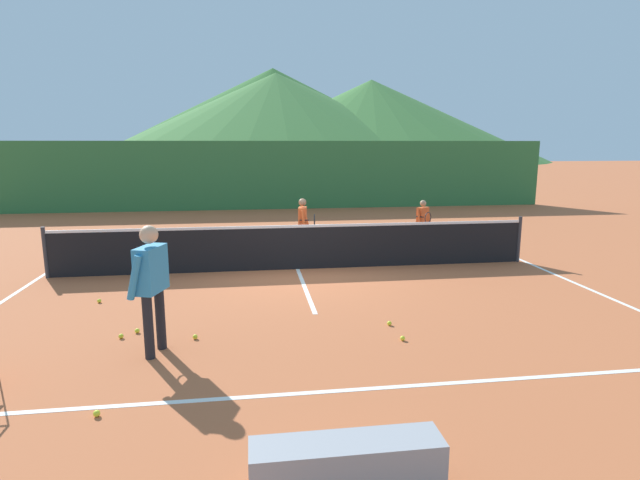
% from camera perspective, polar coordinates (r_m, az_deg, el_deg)
% --- Properties ---
extents(ground_plane, '(120.00, 120.00, 0.00)m').
position_cam_1_polar(ground_plane, '(11.00, -2.55, -3.30)').
color(ground_plane, '#BC6038').
extents(line_baseline_near, '(10.57, 0.08, 0.01)m').
position_cam_1_polar(line_baseline_near, '(5.84, 2.89, -16.61)').
color(line_baseline_near, white).
rests_on(line_baseline_near, ground).
extents(line_baseline_far, '(10.57, 0.08, 0.01)m').
position_cam_1_polar(line_baseline_far, '(16.67, -4.47, 1.58)').
color(line_baseline_far, white).
rests_on(line_baseline_far, ground).
extents(line_sideline_west, '(0.08, 11.34, 0.01)m').
position_cam_1_polar(line_sideline_west, '(11.76, -29.18, -3.76)').
color(line_sideline_west, white).
rests_on(line_sideline_west, ground).
extents(line_sideline_east, '(0.08, 11.34, 0.01)m').
position_cam_1_polar(line_sideline_east, '(12.63, 22.08, -2.23)').
color(line_sideline_east, white).
rests_on(line_sideline_east, ground).
extents(line_service_center, '(0.08, 5.96, 0.01)m').
position_cam_1_polar(line_service_center, '(11.00, -2.55, -3.29)').
color(line_service_center, white).
rests_on(line_service_center, ground).
extents(tennis_net, '(10.31, 0.08, 1.05)m').
position_cam_1_polar(tennis_net, '(10.89, -2.58, -0.75)').
color(tennis_net, '#333338').
rests_on(tennis_net, ground).
extents(instructor, '(0.46, 0.84, 1.69)m').
position_cam_1_polar(instructor, '(6.77, -18.55, -4.08)').
color(instructor, black).
rests_on(instructor, ground).
extents(student_0, '(0.42, 0.70, 1.37)m').
position_cam_1_polar(student_0, '(12.34, -1.93, 2.18)').
color(student_0, black).
rests_on(student_0, ground).
extents(student_1, '(0.48, 0.63, 1.21)m').
position_cam_1_polar(student_1, '(13.68, 11.55, 2.42)').
color(student_1, navy).
rests_on(student_1, ground).
extents(tennis_ball_0, '(0.07, 0.07, 0.07)m').
position_cam_1_polar(tennis_ball_0, '(5.80, -23.93, -17.49)').
color(tennis_ball_0, yellow).
rests_on(tennis_ball_0, ground).
extents(tennis_ball_1, '(0.07, 0.07, 0.07)m').
position_cam_1_polar(tennis_ball_1, '(9.78, -18.18, -5.46)').
color(tennis_ball_1, yellow).
rests_on(tennis_ball_1, ground).
extents(tennis_ball_2, '(0.07, 0.07, 0.07)m').
position_cam_1_polar(tennis_ball_2, '(7.85, -19.97, -9.63)').
color(tennis_ball_2, yellow).
rests_on(tennis_ball_2, ground).
extents(tennis_ball_3, '(0.07, 0.07, 0.07)m').
position_cam_1_polar(tennis_ball_3, '(7.22, 9.32, -10.91)').
color(tennis_ball_3, yellow).
rests_on(tennis_ball_3, ground).
extents(tennis_ball_5, '(0.07, 0.07, 0.07)m').
position_cam_1_polar(tennis_ball_5, '(7.39, -13.93, -10.58)').
color(tennis_ball_5, yellow).
rests_on(tennis_ball_5, ground).
extents(tennis_ball_6, '(0.07, 0.07, 0.07)m').
position_cam_1_polar(tennis_ball_6, '(7.75, 7.85, -9.31)').
color(tennis_ball_6, yellow).
rests_on(tennis_ball_6, ground).
extents(tennis_ball_7, '(0.07, 0.07, 0.07)m').
position_cam_1_polar(tennis_ball_7, '(7.73, -21.58, -10.07)').
color(tennis_ball_7, yellow).
rests_on(tennis_ball_7, ground).
extents(tennis_ball_8, '(0.07, 0.07, 0.07)m').
position_cam_1_polar(tennis_ball_8, '(9.51, -23.69, -6.31)').
color(tennis_ball_8, yellow).
rests_on(tennis_ball_8, ground).
extents(tennis_ball_9, '(0.07, 0.07, 0.07)m').
position_cam_1_polar(tennis_ball_9, '(10.56, -18.03, -4.26)').
color(tennis_ball_9, yellow).
rests_on(tennis_ball_9, ground).
extents(windscreen_fence, '(23.24, 0.08, 2.78)m').
position_cam_1_polar(windscreen_fence, '(20.90, -5.30, 7.29)').
color(windscreen_fence, '#33753D').
rests_on(windscreen_fence, ground).
extents(courtside_bench, '(1.50, 0.36, 0.46)m').
position_cam_1_polar(courtside_bench, '(4.28, 3.05, -24.35)').
color(courtside_bench, '#99999E').
rests_on(courtside_bench, ground).
extents(hill_0, '(58.70, 58.70, 14.59)m').
position_cam_1_polar(hill_0, '(85.71, -5.29, 13.96)').
color(hill_0, '#2D6628').
rests_on(hill_0, ground).
extents(hill_1, '(53.84, 53.84, 12.45)m').
position_cam_1_polar(hill_1, '(82.79, 5.77, 13.32)').
color(hill_1, '#427A38').
rests_on(hill_1, ground).
extents(hill_2, '(57.07, 57.07, 13.02)m').
position_cam_1_polar(hill_2, '(79.13, -4.94, 13.65)').
color(hill_2, '#427A38').
rests_on(hill_2, ground).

